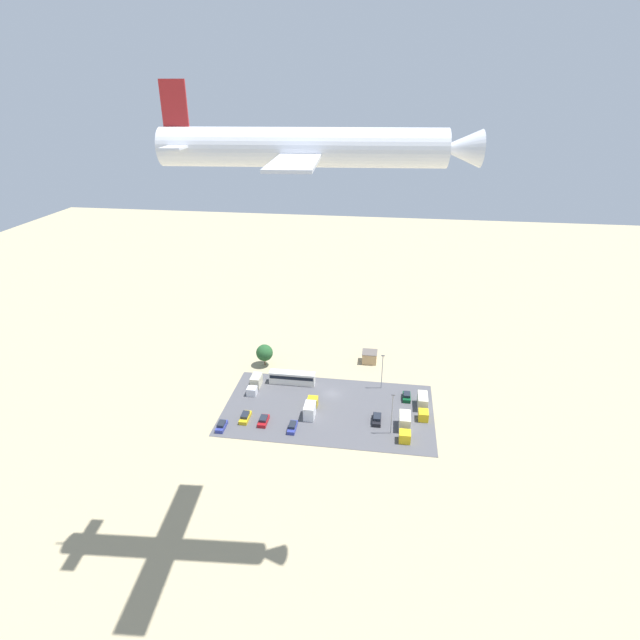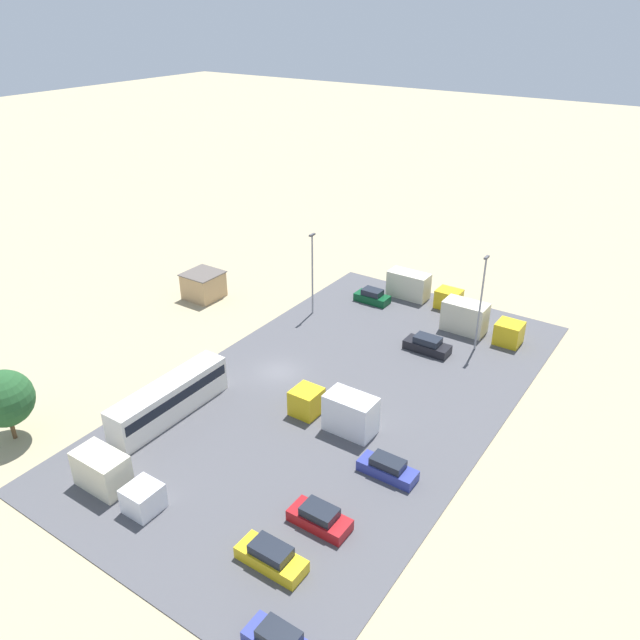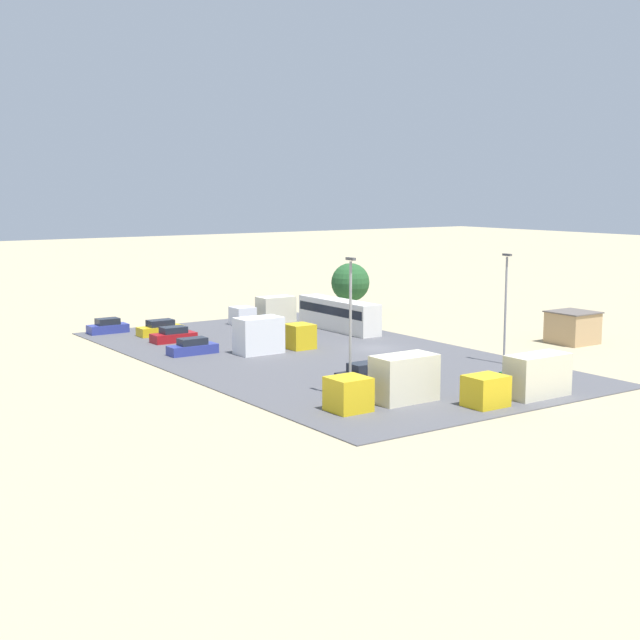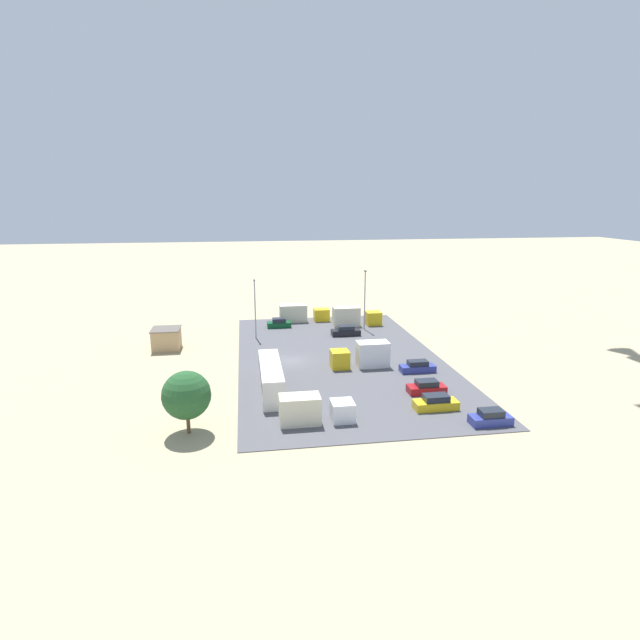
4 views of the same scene
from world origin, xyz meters
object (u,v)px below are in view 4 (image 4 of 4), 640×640
(bus, at_px, (271,377))
(parked_truck_3, at_px, (312,410))
(parked_car_0, at_px, (346,331))
(shed_building, at_px, (167,339))
(parked_truck_0, at_px, (301,314))
(parked_car_3, at_px, (279,323))
(parked_car_4, at_px, (417,367))
(parked_car_1, at_px, (426,387))
(parked_truck_2, at_px, (363,355))
(parked_car_2, at_px, (491,418))
(parked_truck_1, at_px, (354,317))
(parked_car_5, at_px, (436,403))

(bus, xyz_separation_m, parked_truck_3, (9.07, 3.61, -0.45))
(parked_car_0, xyz_separation_m, parked_truck_3, (31.78, -10.03, 0.65))
(shed_building, height_order, parked_truck_0, parked_truck_0)
(bus, height_order, parked_car_0, bus)
(parked_car_0, xyz_separation_m, parked_car_3, (-6.99, -10.54, -0.01))
(parked_car_0, bearing_deg, parked_car_4, 16.77)
(parked_truck_0, height_order, parked_truck_3, parked_truck_0)
(parked_car_1, relative_size, parked_car_4, 0.96)
(bus, xyz_separation_m, parked_car_0, (-22.71, 13.64, -1.10))
(parked_car_0, bearing_deg, parked_truck_2, -3.05)
(parked_car_0, relative_size, parked_car_4, 1.03)
(bus, distance_m, parked_car_2, 24.58)
(parked_car_4, bearing_deg, parked_truck_0, -158.16)
(parked_car_1, bearing_deg, parked_truck_1, -177.36)
(parked_car_1, xyz_separation_m, parked_car_3, (-32.98, -14.79, 0.04))
(shed_building, bearing_deg, parked_truck_1, 107.14)
(parked_car_2, bearing_deg, parked_truck_3, -100.21)
(shed_building, relative_size, parked_truck_3, 0.56)
(parked_car_3, distance_m, parked_truck_3, 38.78)
(parked_car_1, height_order, parked_truck_2, parked_truck_2)
(parked_car_0, bearing_deg, parked_car_3, -123.57)
(bus, xyz_separation_m, parked_car_1, (3.28, 17.90, -1.15))
(shed_building, bearing_deg, parked_truck_2, 65.38)
(parked_car_1, distance_m, parked_car_5, 4.60)
(parked_car_5, xyz_separation_m, parked_truck_3, (1.23, -13.64, 0.66))
(bus, relative_size, parked_truck_3, 1.58)
(bus, height_order, parked_truck_1, parked_truck_1)
(parked_car_4, bearing_deg, shed_building, -114.79)
(parked_car_0, bearing_deg, parked_truck_3, -17.52)
(parked_car_1, distance_m, parked_truck_1, 32.36)
(bus, xyz_separation_m, parked_car_5, (7.84, 17.25, -1.11))
(bus, relative_size, parked_car_1, 2.72)
(parked_car_0, distance_m, parked_truck_0, 12.38)
(parked_car_4, distance_m, parked_truck_1, 25.39)
(parked_truck_0, distance_m, parked_truck_2, 27.00)
(parked_car_1, xyz_separation_m, parked_truck_3, (5.78, -14.29, 0.69))
(parked_truck_1, bearing_deg, parked_truck_3, -18.57)
(parked_truck_3, bearing_deg, shed_building, -147.52)
(parked_truck_0, bearing_deg, bus, -12.61)
(parked_car_1, height_order, parked_truck_1, parked_truck_1)
(bus, relative_size, parked_truck_0, 1.31)
(bus, height_order, parked_car_5, bus)
(bus, distance_m, parked_car_1, 18.24)
(parked_car_4, xyz_separation_m, parked_truck_0, (-29.59, -11.86, 0.81))
(shed_building, relative_size, parked_car_3, 1.02)
(parked_car_2, relative_size, parked_car_4, 0.91)
(parked_car_0, bearing_deg, parked_truck_0, -150.04)
(parked_car_2, distance_m, parked_car_3, 45.72)
(parked_car_4, bearing_deg, parked_car_5, -10.13)
(shed_building, distance_m, parked_car_4, 37.34)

